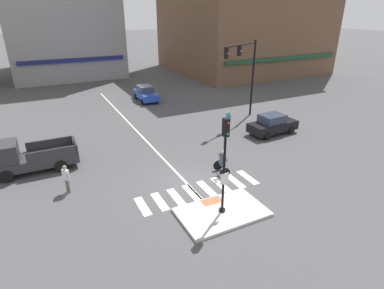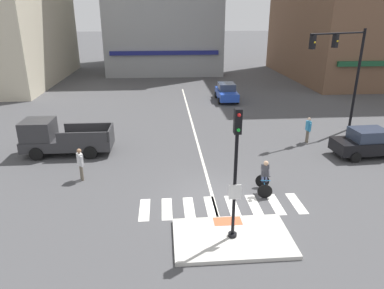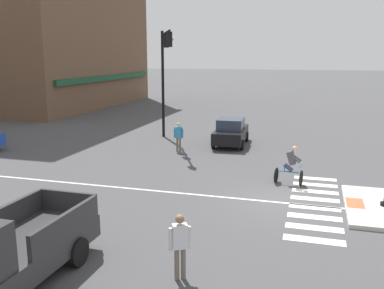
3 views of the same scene
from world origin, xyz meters
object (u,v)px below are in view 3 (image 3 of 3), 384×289
object	(u,v)px
traffic_light_mast	(165,65)
car_black_cross_right	(231,132)
pedestrian_waiting_far_side	(179,135)
pedestrian_at_curb_left	(180,242)
cyclist	(291,165)

from	to	relation	value
traffic_light_mast	car_black_cross_right	world-z (taller)	traffic_light_mast
pedestrian_waiting_far_side	pedestrian_at_curb_left	bearing A→B (deg)	-161.84
pedestrian_at_curb_left	pedestrian_waiting_far_side	size ratio (longest dim) A/B	1.00
car_black_cross_right	pedestrian_at_curb_left	bearing A→B (deg)	-173.27
pedestrian_at_curb_left	pedestrian_waiting_far_side	distance (m)	13.96
cyclist	pedestrian_waiting_far_side	world-z (taller)	cyclist
car_black_cross_right	cyclist	distance (m)	8.26
pedestrian_at_curb_left	traffic_light_mast	bearing A→B (deg)	20.93
traffic_light_mast	pedestrian_waiting_far_side	distance (m)	4.96
traffic_light_mast	car_black_cross_right	size ratio (longest dim) A/B	1.65
cyclist	pedestrian_at_curb_left	world-z (taller)	cyclist
cyclist	traffic_light_mast	bearing A→B (deg)	48.22
traffic_light_mast	pedestrian_waiting_far_side	world-z (taller)	traffic_light_mast
car_black_cross_right	traffic_light_mast	bearing A→B (deg)	89.10
car_black_cross_right	pedestrian_at_curb_left	size ratio (longest dim) A/B	2.50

